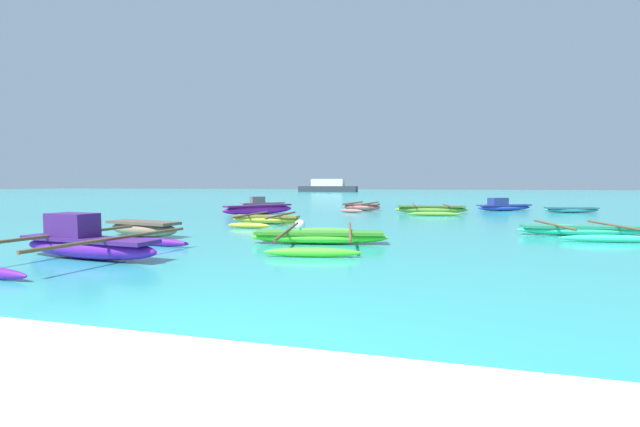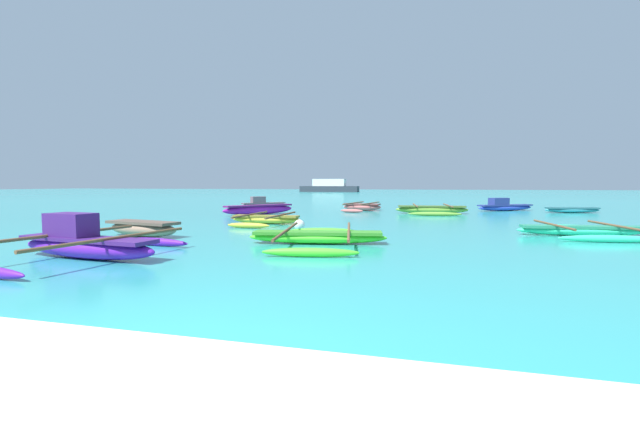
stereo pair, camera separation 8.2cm
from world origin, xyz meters
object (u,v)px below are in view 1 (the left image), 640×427
moored_boat_9 (143,228)px  moored_boat_6 (319,237)px  moored_boat_8 (362,207)px  moored_boat_3 (259,209)px  moored_boat_4 (583,230)px  moored_boat_1 (571,210)px  moored_boat_5 (503,206)px  moored_boat_7 (262,204)px  mooring_buoy_0 (300,225)px  moored_boat_0 (266,219)px  distant_ferry (328,187)px  moored_boat_10 (431,209)px  moored_boat_2 (86,244)px

moored_boat_9 → moored_boat_6: bearing=10.4°
moored_boat_8 → moored_boat_6: bearing=-77.6°
moored_boat_3 → moored_boat_6: bearing=-113.9°
moored_boat_4 → moored_boat_8: bearing=122.2°
moored_boat_4 → moored_boat_1: bearing=68.7°
moored_boat_3 → moored_boat_5: 14.10m
moored_boat_7 → mooring_buoy_0: bearing=-109.7°
moored_boat_3 → moored_boat_8: (4.52, 4.50, -0.05)m
moored_boat_0 → mooring_buoy_0: bearing=-45.8°
moored_boat_5 → moored_boat_9: (-12.13, -15.94, -0.01)m
moored_boat_1 → moored_boat_6: size_ratio=0.63×
moored_boat_8 → moored_boat_3: bearing=-127.6°
moored_boat_4 → moored_boat_8: (-8.40, 10.20, 0.07)m
moored_boat_4 → moored_boat_8: moored_boat_8 is taller
moored_boat_4 → distant_ferry: 71.34m
moored_boat_5 → distant_ferry: size_ratio=0.30×
moored_boat_3 → moored_boat_9: size_ratio=1.39×
moored_boat_3 → moored_boat_6: moored_boat_3 is taller
moored_boat_9 → moored_boat_10: bearing=67.8°
moored_boat_1 → mooring_buoy_0: size_ratio=8.14×
moored_boat_9 → moored_boat_10: (8.10, 12.35, -0.04)m
moored_boat_2 → moored_boat_10: size_ratio=1.14×
moored_boat_6 → moored_boat_8: 13.98m
moored_boat_0 → moored_boat_1: moored_boat_0 is taller
moored_boat_8 → moored_boat_7: bearing=180.0°
moored_boat_4 → moored_boat_9: size_ratio=1.44×
moored_boat_8 → distant_ferry: bearing=113.4°
moored_boat_1 → moored_boat_3: bearing=-173.4°
moored_boat_0 → moored_boat_2: (-0.69, -8.22, 0.13)m
moored_boat_0 → moored_boat_2: size_ratio=0.87×
moored_boat_6 → moored_boat_1: bearing=45.1°
moored_boat_6 → moored_boat_10: bearing=66.4°
moored_boat_6 → moored_boat_8: size_ratio=1.14×
mooring_buoy_0 → moored_boat_4: bearing=5.4°
moored_boat_10 → mooring_buoy_0: size_ratio=10.50×
moored_boat_0 → moored_boat_7: size_ratio=1.40×
moored_boat_8 → mooring_buoy_0: moored_boat_8 is taller
moored_boat_2 → moored_boat_3: size_ratio=1.18×
moored_boat_9 → distant_ferry: (-11.89, 70.67, 0.77)m
moored_boat_10 → mooring_buoy_0: 10.38m
moored_boat_5 → mooring_buoy_0: bearing=-155.1°
moored_boat_4 → distant_ferry: bearing=102.8°
moored_boat_8 → moored_boat_4: bearing=-43.0°
moored_boat_0 → moored_boat_8: bearing=74.5°
moored_boat_1 → moored_boat_8: bearing=172.7°
distant_ferry → moored_boat_3: bearing=-79.3°
moored_boat_5 → moored_boat_9: bearing=-160.2°
moored_boat_5 → moored_boat_7: bearing=151.7°
moored_boat_2 → moored_boat_1: bearing=59.0°
moored_boat_7 → moored_boat_9: moored_boat_7 is taller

